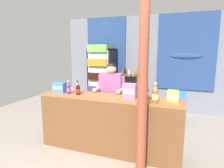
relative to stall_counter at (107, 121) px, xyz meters
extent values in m
plane|color=gray|center=(-0.06, 0.92, -0.59)|extent=(8.22, 8.22, 0.00)
cube|color=slate|center=(-0.06, 2.88, 0.78)|extent=(4.71, 0.12, 2.75)
cube|color=navy|center=(-1.13, 2.79, 1.12)|extent=(1.25, 0.04, 2.07)
ellipsoid|color=navy|center=(-1.13, 2.77, 1.02)|extent=(0.69, 0.10, 0.16)
cube|color=navy|center=(1.20, 2.79, 1.12)|extent=(1.52, 0.04, 2.07)
ellipsoid|color=navy|center=(1.20, 2.77, 1.02)|extent=(0.83, 0.10, 0.16)
cylinder|color=tan|center=(0.09, 2.80, 1.58)|extent=(0.27, 0.03, 0.27)
cylinder|color=white|center=(0.09, 2.78, 1.58)|extent=(0.23, 0.01, 0.23)
cube|color=beige|center=(-0.91, 2.80, 1.17)|extent=(0.24, 0.02, 0.18)
cube|color=#935B33|center=(0.00, 0.10, 0.39)|extent=(2.47, 0.45, 0.04)
cube|color=brown|center=(0.00, -0.11, -0.11)|extent=(2.47, 0.04, 0.96)
cube|color=brown|center=(-1.20, 0.10, -0.11)|extent=(0.08, 0.41, 0.96)
cube|color=brown|center=(1.20, 0.10, -0.11)|extent=(0.08, 0.41, 0.96)
cylinder|color=brown|center=(0.66, -0.28, 0.09)|extent=(0.15, 0.15, 1.35)
cylinder|color=brown|center=(0.66, -0.28, 1.44)|extent=(0.13, 0.13, 1.35)
ellipsoid|color=brown|center=(0.72, -0.28, 0.59)|extent=(0.06, 0.05, 0.08)
cube|color=black|center=(-1.09, 2.72, 0.32)|extent=(0.70, 0.04, 1.81)
cube|color=black|center=(-1.42, 2.40, 0.32)|extent=(0.04, 0.68, 1.81)
cube|color=black|center=(-0.76, 2.40, 0.32)|extent=(0.04, 0.68, 1.81)
cube|color=black|center=(-1.09, 2.40, 1.20)|extent=(0.70, 0.68, 0.04)
cube|color=black|center=(-1.09, 2.40, -0.55)|extent=(0.70, 0.68, 0.08)
cube|color=silver|center=(-1.09, 2.07, 0.37)|extent=(0.64, 0.02, 1.65)
cylinder|color=#B7B7BC|center=(-0.80, 2.04, 0.32)|extent=(0.02, 0.02, 0.40)
cube|color=silver|center=(-1.09, 2.40, -0.05)|extent=(0.62, 0.60, 0.02)
cube|color=#56286B|center=(-1.09, 2.26, 0.06)|extent=(0.58, 0.56, 0.20)
cube|color=silver|center=(-1.09, 2.40, 0.34)|extent=(0.62, 0.60, 0.02)
cube|color=black|center=(-1.09, 2.26, 0.45)|extent=(0.58, 0.56, 0.20)
cube|color=silver|center=(-1.09, 2.40, 0.73)|extent=(0.62, 0.60, 0.02)
cube|color=orange|center=(-1.09, 2.26, 0.84)|extent=(0.58, 0.56, 0.20)
cube|color=silver|center=(-1.09, 2.40, 1.12)|extent=(0.62, 0.60, 0.02)
cube|color=#75C64C|center=(-1.09, 2.26, 1.23)|extent=(0.58, 0.56, 0.20)
cube|color=brown|center=(-0.47, 2.56, 0.03)|extent=(0.04, 0.28, 1.25)
cube|color=brown|center=(-0.03, 2.56, 0.03)|extent=(0.04, 0.28, 1.25)
cube|color=brown|center=(-0.25, 2.56, 0.47)|extent=(0.44, 0.28, 0.02)
cylinder|color=silver|center=(-0.32, 2.56, 0.55)|extent=(0.06, 0.06, 0.13)
cylinder|color=orange|center=(-0.18, 2.56, 0.56)|extent=(0.06, 0.06, 0.15)
cube|color=brown|center=(-0.25, 2.56, 0.10)|extent=(0.44, 0.28, 0.02)
cylinder|color=#75C64C|center=(-0.32, 2.56, 0.16)|extent=(0.06, 0.06, 0.10)
cylinder|color=black|center=(-0.18, 2.56, 0.19)|extent=(0.07, 0.07, 0.16)
cube|color=brown|center=(-0.25, 2.56, -0.28)|extent=(0.44, 0.28, 0.02)
cylinder|color=silver|center=(-0.32, 2.56, -0.20)|extent=(0.07, 0.07, 0.14)
cylinder|color=black|center=(-0.18, 2.56, -0.20)|extent=(0.05, 0.05, 0.14)
cube|color=#3884D6|center=(0.96, 1.73, -0.15)|extent=(0.62, 0.62, 0.04)
cube|color=#3884D6|center=(1.09, 1.58, 0.07)|extent=(0.35, 0.30, 0.40)
cylinder|color=#3884D6|center=(0.98, 2.00, -0.37)|extent=(0.04, 0.04, 0.44)
cylinder|color=#3884D6|center=(0.69, 1.76, -0.37)|extent=(0.04, 0.04, 0.44)
cylinder|color=#3884D6|center=(1.23, 1.71, -0.37)|extent=(0.04, 0.04, 0.44)
cylinder|color=#3884D6|center=(0.93, 1.47, -0.37)|extent=(0.04, 0.04, 0.44)
cube|color=#3884D6|center=(1.11, 1.86, -0.03)|extent=(0.28, 0.33, 0.03)
cube|color=#3884D6|center=(0.80, 1.61, -0.03)|extent=(0.28, 0.33, 0.03)
cylinder|color=#28282D|center=(-0.21, 0.56, -0.18)|extent=(0.11, 0.11, 0.82)
cylinder|color=#28282D|center=(-0.03, 0.56, -0.18)|extent=(0.11, 0.11, 0.82)
cube|color=#934C7F|center=(-0.12, 0.56, 0.49)|extent=(0.43, 0.20, 0.52)
sphere|color=tan|center=(-0.12, 0.56, 0.83)|extent=(0.19, 0.19, 0.19)
ellipsoid|color=black|center=(-0.12, 0.57, 0.87)|extent=(0.18, 0.18, 0.10)
cylinder|color=#934C7F|center=(-0.35, 0.56, 0.58)|extent=(0.08, 0.08, 0.26)
cylinder|color=tan|center=(-0.35, 0.41, 0.45)|extent=(0.07, 0.26, 0.07)
sphere|color=tan|center=(-0.35, 0.28, 0.45)|extent=(0.08, 0.08, 0.08)
cylinder|color=#934C7F|center=(0.11, 0.56, 0.58)|extent=(0.08, 0.08, 0.26)
cylinder|color=tan|center=(0.11, 0.41, 0.45)|extent=(0.07, 0.26, 0.07)
sphere|color=tan|center=(0.11, 0.28, 0.45)|extent=(0.08, 0.08, 0.08)
cylinder|color=brown|center=(0.80, -0.05, 0.50)|extent=(0.09, 0.09, 0.19)
cone|color=brown|center=(0.80, -0.05, 0.64)|extent=(0.09, 0.09, 0.09)
cylinder|color=#E5CC4C|center=(0.80, -0.05, 0.70)|extent=(0.04, 0.04, 0.03)
cylinder|color=#E5D166|center=(0.80, -0.05, 0.50)|extent=(0.10, 0.10, 0.09)
cylinder|color=black|center=(-0.55, 0.03, 0.48)|extent=(0.08, 0.08, 0.14)
cone|color=black|center=(-0.55, 0.03, 0.58)|extent=(0.08, 0.08, 0.06)
cylinder|color=red|center=(-0.55, 0.03, 0.62)|extent=(0.03, 0.03, 0.02)
cylinder|color=red|center=(-0.55, 0.03, 0.48)|extent=(0.08, 0.08, 0.06)
cylinder|color=#75C64C|center=(-0.64, 0.16, 0.48)|extent=(0.07, 0.07, 0.14)
cone|color=#75C64C|center=(-0.64, 0.16, 0.58)|extent=(0.07, 0.07, 0.06)
cylinder|color=black|center=(-0.64, 0.16, 0.62)|extent=(0.03, 0.03, 0.02)
cylinder|color=yellow|center=(-0.64, 0.16, 0.48)|extent=(0.07, 0.07, 0.06)
cylinder|color=#56286B|center=(-0.75, 0.03, 0.48)|extent=(0.07, 0.07, 0.15)
cone|color=#56286B|center=(-0.75, 0.03, 0.59)|extent=(0.07, 0.07, 0.07)
cylinder|color=silver|center=(-0.75, 0.03, 0.64)|extent=(0.03, 0.03, 0.02)
cylinder|color=purple|center=(-0.75, 0.03, 0.48)|extent=(0.07, 0.07, 0.07)
cylinder|color=orange|center=(0.64, 0.20, 0.48)|extent=(0.06, 0.06, 0.14)
cone|color=orange|center=(0.64, 0.20, 0.58)|extent=(0.06, 0.06, 0.06)
cylinder|color=white|center=(0.64, 0.20, 0.62)|extent=(0.03, 0.03, 0.02)
cylinder|color=#194C99|center=(0.64, 0.20, 0.48)|extent=(0.06, 0.06, 0.06)
cube|color=#3D75B7|center=(-0.97, 0.08, 0.50)|extent=(0.23, 0.13, 0.18)
cube|color=#7CB5F7|center=(-0.97, 0.01, 0.50)|extent=(0.21, 0.00, 0.06)
cube|color=#EAD14C|center=(1.04, 0.15, 0.49)|extent=(0.16, 0.16, 0.17)
cube|color=#FFFF8C|center=(1.04, 0.07, 0.49)|extent=(0.15, 0.00, 0.06)
cube|color=#B76699|center=(0.37, 0.07, 0.53)|extent=(0.21, 0.11, 0.25)
cube|color=#F7A5D8|center=(0.37, 0.01, 0.53)|extent=(0.19, 0.00, 0.09)
camera|label=1|loc=(1.17, -2.88, 1.19)|focal=31.04mm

